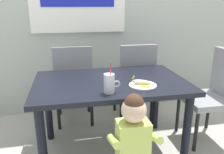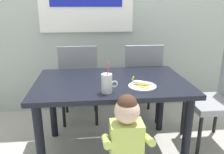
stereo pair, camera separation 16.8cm
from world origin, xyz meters
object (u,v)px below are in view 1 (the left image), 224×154
at_px(toddler_standing, 133,137).
at_px(milk_cup, 109,85).
at_px(dining_chair_left, 74,81).
at_px(dining_chair_far, 214,91).
at_px(dining_table, 110,91).
at_px(snack_plate, 143,85).
at_px(dining_chair_right, 135,78).
at_px(peeled_banana, 142,82).

relative_size(toddler_standing, milk_cup, 3.36).
distance_m(dining_chair_left, toddler_standing, 1.28).
relative_size(dining_chair_far, toddler_standing, 1.15).
distance_m(dining_table, dining_chair_far, 1.09).
bearing_deg(milk_cup, toddler_standing, -71.29).
xyz_separation_m(dining_table, dining_chair_left, (-0.31, 0.63, -0.09)).
bearing_deg(dining_chair_far, dining_chair_left, -113.17).
bearing_deg(dining_table, dining_chair_far, 1.76).
xyz_separation_m(toddler_standing, snack_plate, (0.20, 0.40, 0.22)).
xyz_separation_m(dining_chair_right, milk_cup, (-0.48, -0.90, 0.26)).
bearing_deg(milk_cup, snack_plate, 17.45).
distance_m(dining_chair_right, milk_cup, 1.05).
relative_size(dining_chair_right, peeled_banana, 5.74).
relative_size(dining_table, dining_chair_left, 1.40).
bearing_deg(toddler_standing, snack_plate, 64.19).
bearing_deg(peeled_banana, toddler_standing, -114.96).
bearing_deg(dining_chair_far, milk_cup, -74.42).
bearing_deg(snack_plate, dining_table, 140.81).
relative_size(milk_cup, peeled_banana, 1.49).
bearing_deg(snack_plate, dining_chair_far, 14.91).
bearing_deg(snack_plate, dining_chair_right, 77.35).
relative_size(dining_table, milk_cup, 5.39).
xyz_separation_m(dining_chair_left, dining_chair_far, (1.40, -0.60, 0.00)).
distance_m(dining_chair_left, peeled_banana, 1.01).
distance_m(dining_chair_far, peeled_banana, 0.91).
xyz_separation_m(dining_chair_right, dining_chair_far, (0.67, -0.58, 0.00)).
xyz_separation_m(dining_chair_far, peeled_banana, (-0.86, -0.23, 0.23)).
relative_size(dining_chair_left, toddler_standing, 1.15).
bearing_deg(peeled_banana, dining_chair_far, 14.77).
xyz_separation_m(dining_chair_right, snack_plate, (-0.18, -0.80, 0.20)).
distance_m(snack_plate, peeled_banana, 0.03).
distance_m(dining_table, peeled_banana, 0.33).
distance_m(milk_cup, snack_plate, 0.32).
height_order(dining_table, dining_chair_left, dining_chair_left).
height_order(dining_chair_left, dining_chair_far, same).
height_order(dining_chair_far, snack_plate, dining_chair_far).
xyz_separation_m(dining_chair_right, toddler_standing, (-0.38, -1.21, -0.02)).
height_order(dining_chair_far, toddler_standing, dining_chair_far).
distance_m(dining_table, milk_cup, 0.34).
distance_m(dining_chair_right, toddler_standing, 1.26).
relative_size(dining_table, dining_chair_far, 1.40).
xyz_separation_m(dining_chair_left, toddler_standing, (0.35, -1.23, -0.02)).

